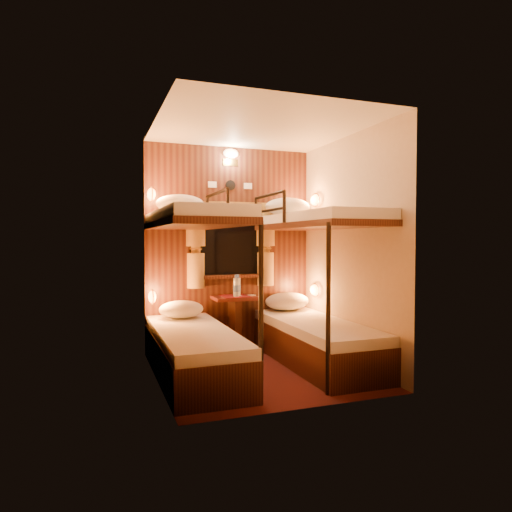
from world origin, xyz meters
name	(u,v)px	position (x,y,z in m)	size (l,w,h in m)	color
floor	(260,371)	(0.00, 0.00, 0.00)	(2.10, 2.10, 0.00)	#3B1710
ceiling	(260,127)	(0.00, 0.00, 2.40)	(2.10, 2.10, 0.00)	silver
wall_back	(230,248)	(0.00, 1.05, 1.20)	(2.40, 2.40, 0.00)	#C6B293
wall_front	(308,253)	(0.00, -1.05, 1.20)	(2.40, 2.40, 0.00)	#C6B293
wall_left	(157,251)	(-1.00, 0.00, 1.20)	(2.40, 2.40, 0.00)	#C6B293
wall_right	(349,250)	(1.00, 0.00, 1.20)	(2.40, 2.40, 0.00)	#C6B293
back_panel	(230,249)	(0.00, 1.04, 1.20)	(2.00, 0.03, 2.40)	#33150E
bunk_left	(194,318)	(-0.65, 0.07, 0.56)	(0.72, 1.90, 1.82)	#33150E
bunk_right	(316,311)	(0.65, 0.07, 0.56)	(0.72, 1.90, 1.82)	#33150E
window	(231,250)	(0.00, 1.00, 1.18)	(1.00, 0.12, 0.79)	black
curtains	(232,243)	(0.00, 0.97, 1.26)	(1.10, 0.22, 1.00)	olive
back_fixtures	(231,160)	(0.00, 1.00, 2.25)	(0.54, 0.09, 0.48)	black
reading_lamps	(239,245)	(0.00, 0.70, 1.24)	(2.00, 0.20, 1.25)	orange
table	(235,316)	(0.00, 0.85, 0.41)	(0.50, 0.34, 0.66)	#502312
bottle_left	(236,287)	(0.00, 0.78, 0.76)	(0.07, 0.07, 0.25)	#99BFE5
bottle_right	(238,287)	(0.04, 0.85, 0.76)	(0.07, 0.07, 0.25)	#99BFE5
sachet_a	(252,295)	(0.21, 0.86, 0.65)	(0.08, 0.06, 0.01)	silver
sachet_b	(239,296)	(0.04, 0.83, 0.65)	(0.07, 0.05, 0.01)	silver
pillow_lower_left	(181,309)	(-0.65, 0.71, 0.55)	(0.48, 0.34, 0.19)	silver
pillow_lower_right	(287,301)	(0.65, 0.82, 0.56)	(0.54, 0.39, 0.21)	silver
pillow_upper_left	(180,204)	(-0.65, 0.72, 1.69)	(0.52, 0.37, 0.21)	silver
pillow_upper_right	(288,207)	(0.65, 0.81, 1.70)	(0.55, 0.39, 0.22)	silver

